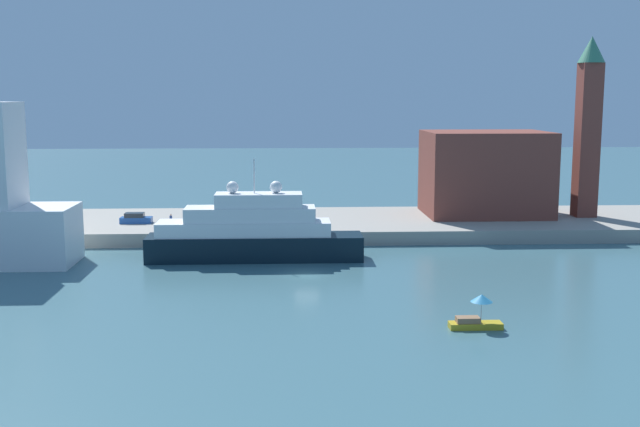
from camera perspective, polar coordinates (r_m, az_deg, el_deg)
The scene contains 10 objects.
ground at distance 82.01m, azimuth -1.00°, elevation -4.60°, with size 400.00×400.00×0.00m, color #3D6670.
quay_dock at distance 108.37m, azimuth -1.43°, elevation -0.85°, with size 110.00×22.14×1.79m, color gray.
large_yacht at distance 89.66m, azimuth -5.02°, elevation -1.47°, with size 24.84×4.89×11.73m.
small_motorboat at distance 64.90m, azimuth 11.45°, elevation -7.36°, with size 4.33×1.79×2.87m.
work_barge at distance 94.53m, azimuth -10.37°, elevation -2.76°, with size 4.83×1.89×0.64m, color #595966.
harbor_building at distance 113.89m, azimuth 12.08°, elevation 2.92°, with size 17.21×12.85×11.99m, color brown.
bell_tower at distance 115.46m, azimuth 19.15°, elevation 6.48°, with size 3.73×3.73×25.19m.
parked_car at distance 107.40m, azimuth -13.42°, elevation -0.37°, with size 4.19×1.79×1.40m.
person_figure at distance 103.42m, azimuth -10.92°, elevation -0.53°, with size 0.36×0.36×1.68m.
mooring_bollard at distance 98.17m, azimuth -0.75°, elevation -1.07°, with size 0.42×0.42×0.86m, color black.
Camera 1 is at (-2.35, -79.78, 18.88)m, focal length 43.43 mm.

